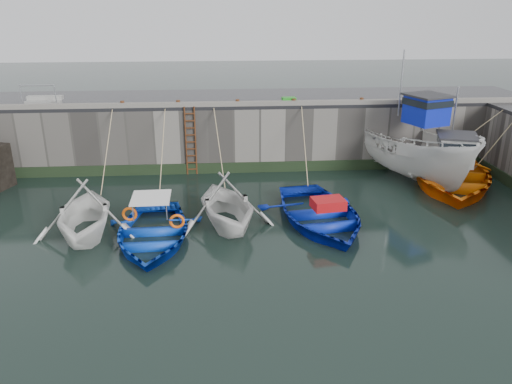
{
  "coord_description": "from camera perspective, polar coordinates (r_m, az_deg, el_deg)",
  "views": [
    {
      "loc": [
        -0.67,
        -12.58,
        7.53
      ],
      "look_at": [
        0.59,
        4.12,
        1.2
      ],
      "focal_mm": 35.0,
      "sensor_mm": 36.0,
      "label": 1
    }
  ],
  "objects": [
    {
      "name": "ground",
      "position": [
        14.68,
        -1.1,
        -10.16
      ],
      "size": [
        120.0,
        120.0,
        0.0
      ],
      "primitive_type": "plane",
      "color": "black",
      "rests_on": "ground"
    },
    {
      "name": "quay_back",
      "position": [
        25.81,
        -2.73,
        7.16
      ],
      "size": [
        30.0,
        5.0,
        3.0
      ],
      "primitive_type": "cube",
      "color": "slate",
      "rests_on": "ground"
    },
    {
      "name": "road_back",
      "position": [
        25.48,
        -2.79,
        10.62
      ],
      "size": [
        30.0,
        5.0,
        0.16
      ],
      "primitive_type": "cube",
      "color": "black",
      "rests_on": "quay_back"
    },
    {
      "name": "kerb_back",
      "position": [
        23.14,
        -2.62,
        10.04
      ],
      "size": [
        30.0,
        0.3,
        0.2
      ],
      "primitive_type": "cube",
      "color": "slate",
      "rests_on": "road_back"
    },
    {
      "name": "algae_back",
      "position": [
        23.7,
        -2.49,
        2.79
      ],
      "size": [
        30.0,
        0.08,
        0.5
      ],
      "primitive_type": "cube",
      "color": "black",
      "rests_on": "ground"
    },
    {
      "name": "ladder",
      "position": [
        23.31,
        -7.48,
        5.76
      ],
      "size": [
        0.51,
        0.08,
        3.2
      ],
      "color": "#3F1E0F",
      "rests_on": "ground"
    },
    {
      "name": "boat_near_white",
      "position": [
        18.42,
        -18.76,
        -4.61
      ],
      "size": [
        4.17,
        4.69,
        2.27
      ],
      "primitive_type": "imported",
      "rotation": [
        0.0,
        0.0,
        0.11
      ],
      "color": "white",
      "rests_on": "ground"
    },
    {
      "name": "boat_near_white_rope",
      "position": [
        22.44,
        -16.15,
        0.24
      ],
      "size": [
        0.04,
        4.72,
        3.1
      ],
      "primitive_type": null,
      "color": "tan",
      "rests_on": "ground"
    },
    {
      "name": "boat_near_blue",
      "position": [
        17.45,
        -11.75,
        -5.33
      ],
      "size": [
        3.77,
        5.19,
        1.06
      ],
      "primitive_type": "imported",
      "rotation": [
        0.0,
        0.0,
        0.03
      ],
      "color": "blue",
      "rests_on": "ground"
    },
    {
      "name": "boat_near_blue_rope",
      "position": [
        21.8,
        -10.3,
        0.15
      ],
      "size": [
        0.04,
        5.21,
        3.1
      ],
      "primitive_type": null,
      "color": "tan",
      "rests_on": "ground"
    },
    {
      "name": "boat_near_blacktrim",
      "position": [
        18.21,
        -3.39,
        -3.76
      ],
      "size": [
        4.59,
        5.02,
        2.25
      ],
      "primitive_type": "imported",
      "rotation": [
        0.0,
        0.0,
        0.24
      ],
      "color": "silver",
      "rests_on": "ground"
    },
    {
      "name": "boat_near_blacktrim_rope",
      "position": [
        22.15,
        -3.61,
        0.78
      ],
      "size": [
        0.04,
        4.36,
        3.1
      ],
      "primitive_type": null,
      "color": "tan",
      "rests_on": "ground"
    },
    {
      "name": "boat_near_navy",
      "position": [
        18.56,
        7.23,
        -3.41
      ],
      "size": [
        4.79,
        6.15,
        1.17
      ],
      "primitive_type": "imported",
      "rotation": [
        0.0,
        0.0,
        0.14
      ],
      "color": "#0B25B1",
      "rests_on": "ground"
    },
    {
      "name": "boat_near_navy_rope",
      "position": [
        22.44,
        5.15,
        1.0
      ],
      "size": [
        0.04,
        4.36,
        3.1
      ],
      "primitive_type": null,
      "color": "tan",
      "rests_on": "ground"
    },
    {
      "name": "boat_far_white",
      "position": [
        23.93,
        17.44,
        4.5
      ],
      "size": [
        5.35,
        8.22,
        5.97
      ],
      "rotation": [
        0.0,
        0.0,
        0.35
      ],
      "color": "silver",
      "rests_on": "ground"
    },
    {
      "name": "boat_far_orange",
      "position": [
        23.71,
        21.3,
        1.93
      ],
      "size": [
        7.09,
        8.37,
        4.47
      ],
      "rotation": [
        0.0,
        0.0,
        -0.33
      ],
      "color": "orange",
      "rests_on": "ground"
    },
    {
      "name": "fish_crate",
      "position": [
        23.64,
        3.77,
        10.38
      ],
      "size": [
        0.66,
        0.45,
        0.31
      ],
      "primitive_type": "cube",
      "rotation": [
        0.0,
        0.0,
        0.1
      ],
      "color": "#198418",
      "rests_on": "road_back"
    },
    {
      "name": "railing",
      "position": [
        25.5,
        -23.06,
        9.67
      ],
      "size": [
        1.6,
        1.05,
        1.0
      ],
      "color": "#A5A8AD",
      "rests_on": "road_back"
    },
    {
      "name": "bollard_a",
      "position": [
        23.62,
        -15.02,
        9.69
      ],
      "size": [
        0.18,
        0.18,
        0.28
      ],
      "primitive_type": "cylinder",
      "color": "#3F1E0F",
      "rests_on": "road_back"
    },
    {
      "name": "bollard_b",
      "position": [
        23.29,
        -8.88,
        9.99
      ],
      "size": [
        0.18,
        0.18,
        0.28
      ],
      "primitive_type": "cylinder",
      "color": "#3F1E0F",
      "rests_on": "road_back"
    },
    {
      "name": "bollard_c",
      "position": [
        23.24,
        -2.13,
        10.2
      ],
      "size": [
        0.18,
        0.18,
        0.28
      ],
      "primitive_type": "cylinder",
      "color": "#3F1E0F",
      "rests_on": "road_back"
    },
    {
      "name": "bollard_d",
      "position": [
        23.48,
        4.33,
        10.26
      ],
      "size": [
        0.18,
        0.18,
        0.28
      ],
      "primitive_type": "cylinder",
      "color": "#3F1E0F",
      "rests_on": "road_back"
    },
    {
      "name": "bollard_e",
      "position": [
        24.16,
        11.98,
        10.17
      ],
      "size": [
        0.18,
        0.18,
        0.28
      ],
      "primitive_type": "cylinder",
      "color": "#3F1E0F",
      "rests_on": "road_back"
    }
  ]
}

